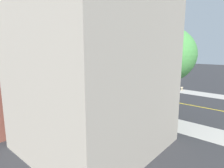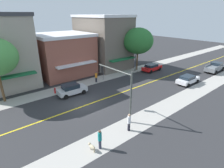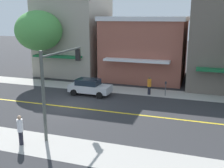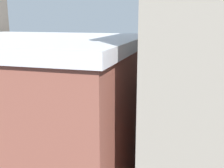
% 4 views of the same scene
% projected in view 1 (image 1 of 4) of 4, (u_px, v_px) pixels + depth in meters
% --- Properties ---
extents(ground_plane, '(140.00, 140.00, 0.00)m').
position_uv_depth(ground_plane, '(136.00, 95.00, 26.75)').
color(ground_plane, '#2D2D30').
extents(sidewalk_left, '(2.86, 126.00, 0.01)m').
position_uv_depth(sidewalk_left, '(103.00, 105.00, 21.71)').
color(sidewalk_left, '#ADA8A0').
rests_on(sidewalk_left, ground).
extents(sidewalk_right, '(2.86, 126.00, 0.01)m').
position_uv_depth(sidewalk_right, '(159.00, 88.00, 31.78)').
color(sidewalk_right, '#ADA8A0').
rests_on(sidewalk_right, ground).
extents(road_centerline_stripe, '(0.20, 126.00, 0.00)m').
position_uv_depth(road_centerline_stripe, '(136.00, 95.00, 26.75)').
color(road_centerline_stripe, yellow).
rests_on(road_centerline_stripe, ground).
extents(corner_shop_building, '(9.74, 8.29, 11.00)m').
position_uv_depth(corner_shop_building, '(94.00, 63.00, 11.98)').
color(corner_shop_building, '#A39989').
rests_on(corner_shop_building, ground).
extents(brick_apartment_block, '(10.14, 9.76, 7.53)m').
position_uv_depth(brick_apartment_block, '(27.00, 76.00, 18.59)').
color(brick_apartment_block, '#935142').
rests_on(brick_apartment_block, ground).
extents(street_tree_left_near, '(5.94, 5.94, 8.36)m').
position_uv_depth(street_tree_left_near, '(32.00, 53.00, 31.54)').
color(street_tree_left_near, brown).
rests_on(street_tree_left_near, ground).
extents(street_tree_right_corner, '(5.40, 5.40, 8.23)m').
position_uv_depth(street_tree_right_corner, '(161.00, 55.00, 15.04)').
color(street_tree_right_corner, brown).
rests_on(street_tree_right_corner, ground).
extents(fire_hydrant, '(0.44, 0.24, 0.85)m').
position_uv_depth(fire_hydrant, '(116.00, 103.00, 21.37)').
color(fire_hydrant, red).
rests_on(fire_hydrant, ground).
extents(parking_meter, '(0.12, 0.18, 1.41)m').
position_uv_depth(parking_meter, '(69.00, 88.00, 26.94)').
color(parking_meter, '#4C4C51').
rests_on(parking_meter, ground).
extents(traffic_light_mast, '(5.42, 0.32, 5.62)m').
position_uv_depth(traffic_light_mast, '(143.00, 65.00, 30.49)').
color(traffic_light_mast, '#474C47').
rests_on(traffic_light_mast, ground).
extents(street_lamp, '(0.70, 0.36, 7.00)m').
position_uv_depth(street_lamp, '(39.00, 62.00, 31.53)').
color(street_lamp, '#38383D').
rests_on(street_lamp, ground).
extents(red_sedan_left_curb, '(2.15, 4.49, 1.42)m').
position_uv_depth(red_sedan_left_curb, '(43.00, 80.00, 35.41)').
color(red_sedan_left_curb, red).
rests_on(red_sedan_left_curb, ground).
extents(white_sedan_right_curb, '(2.07, 4.42, 1.39)m').
position_uv_depth(white_sedan_right_curb, '(81.00, 76.00, 40.83)').
color(white_sedan_right_curb, silver).
rests_on(white_sedan_right_curb, ground).
extents(silver_sedan_left_curb, '(2.07, 4.18, 1.58)m').
position_uv_depth(silver_sedan_left_curb, '(116.00, 94.00, 23.87)').
color(silver_sedan_left_curb, '#B7BABF').
rests_on(silver_sedan_left_curb, ground).
extents(grey_pickup_truck, '(2.40, 5.52, 1.71)m').
position_uv_depth(grey_pickup_truck, '(54.00, 72.00, 47.60)').
color(grey_pickup_truck, slate).
rests_on(grey_pickup_truck, ground).
extents(pedestrian_orange_shirt, '(0.39, 0.39, 1.79)m').
position_uv_depth(pedestrian_orange_shirt, '(76.00, 89.00, 26.01)').
color(pedestrian_orange_shirt, black).
rests_on(pedestrian_orange_shirt, ground).
extents(pedestrian_teal_shirt, '(0.34, 0.34, 1.84)m').
position_uv_depth(pedestrian_teal_shirt, '(178.00, 84.00, 30.10)').
color(pedestrian_teal_shirt, '#33384C').
rests_on(pedestrian_teal_shirt, ground).
extents(pedestrian_white_shirt, '(0.35, 0.35, 1.86)m').
position_uv_depth(pedestrian_white_shirt, '(157.00, 81.00, 32.30)').
color(pedestrian_white_shirt, black).
rests_on(pedestrian_white_shirt, ground).
extents(small_dog, '(0.84, 0.35, 0.63)m').
position_uv_depth(small_dog, '(182.00, 88.00, 29.60)').
color(small_dog, '#C6B28C').
rests_on(small_dog, ground).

